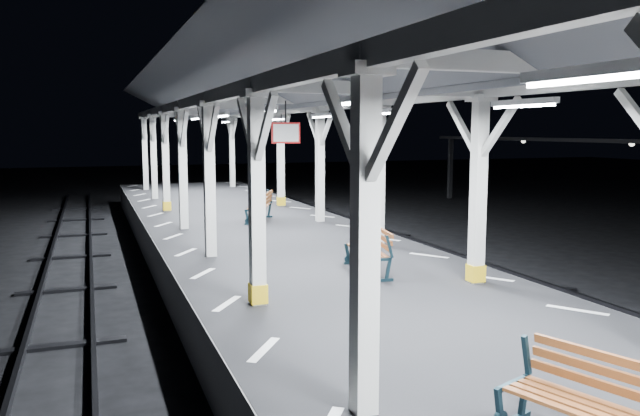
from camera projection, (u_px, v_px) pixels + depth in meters
ground at (434, 397)px, 8.71m from camera, size 120.00×120.00×0.00m
platform at (435, 363)px, 8.65m from camera, size 6.00×50.00×1.00m
hazard_stripes_left at (264, 350)px, 7.74m from camera, size 1.00×48.00×0.01m
hazard_stripes_right at (577, 310)px, 9.43m from camera, size 1.00×48.00×0.01m
canopy at (443, 64)px, 8.12m from camera, size 5.40×49.00×4.65m
bench_near at (597, 403)px, 5.22m from camera, size 1.04×1.64×0.83m
bench_mid at (372, 249)px, 11.90m from camera, size 0.85×1.65×0.85m
bench_far at (262, 206)px, 18.57m from camera, size 1.20×1.73×0.88m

